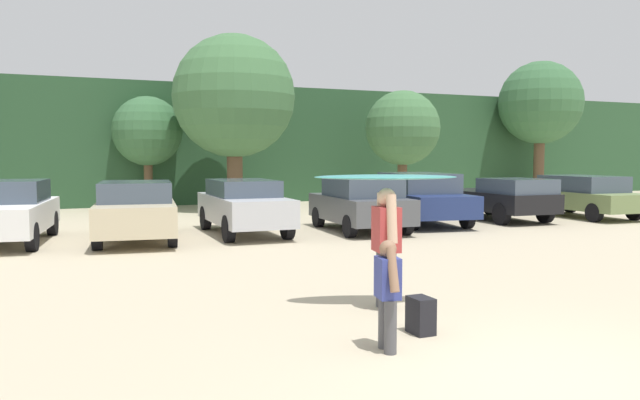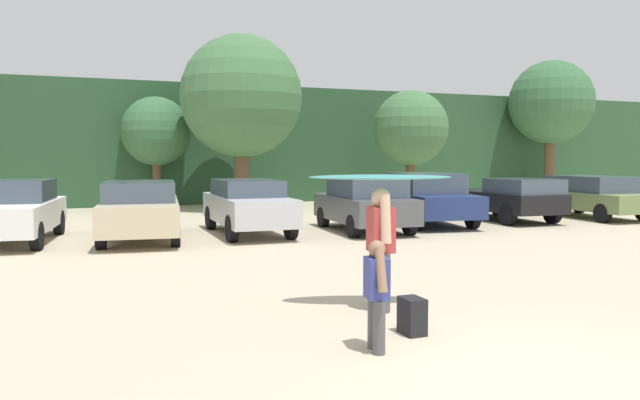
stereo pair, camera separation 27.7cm
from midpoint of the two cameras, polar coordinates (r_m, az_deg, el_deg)
The scene contains 17 objects.
ground_plane at distance 6.65m, azimuth 20.03°, elevation -15.19°, with size 120.00×120.00×0.00m, color #C1B293.
hillside_ridge at distance 33.41m, azimuth -14.76°, elevation 4.86°, with size 108.00×12.00×5.34m, color #284C2D.
tree_far_right at distance 26.73m, azimuth -14.62°, elevation 6.12°, with size 2.88×2.88×4.62m.
tree_center_right at distance 24.81m, azimuth -6.94°, elevation 9.41°, with size 4.82×4.82×6.90m.
tree_left at distance 27.79m, azimuth 8.66°, elevation 6.55°, with size 3.32×3.32×5.05m.
tree_far_left at distance 34.71m, azimuth 20.76°, elevation 8.37°, with size 4.33×4.33×7.09m.
parked_car_white at distance 17.10m, azimuth -26.13°, elevation -0.88°, with size 2.51×4.67×1.56m.
parked_car_champagne at distance 16.51m, azimuth -15.77°, elevation -0.83°, with size 2.49×4.92×1.51m.
parked_car_silver at distance 17.15m, azimuth -6.22°, elevation -0.44°, with size 1.87×4.44×1.50m.
parked_car_dark_gray at distance 17.72m, azimuth 4.60°, elevation -0.25°, with size 2.11×4.05×1.58m.
parked_car_navy at distance 19.85m, azimuth 10.00°, elevation 0.28°, with size 2.68×5.00×1.61m.
parked_car_black at distance 21.48m, azimuth 17.26°, elevation 0.18°, with size 2.09×4.48×1.43m.
parked_car_olive_green at distance 23.59m, azimuth 24.01°, elevation 0.40°, with size 2.21×4.71×1.46m.
person_adult at distance 8.74m, azimuth 6.52°, elevation -3.81°, with size 0.39×0.68×1.72m.
person_child at distance 6.93m, azimuth 6.40°, elevation -8.16°, with size 0.28×0.60×1.24m.
surfboard_teal at distance 8.75m, azimuth 6.50°, elevation 2.11°, with size 2.11×1.23×0.09m.
backpack_dropped at distance 7.74m, azimuth 9.53°, elevation -10.51°, with size 0.24×0.34×0.45m.
Camera 2 is at (-4.12, -4.69, 2.17)m, focal length 34.68 mm.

